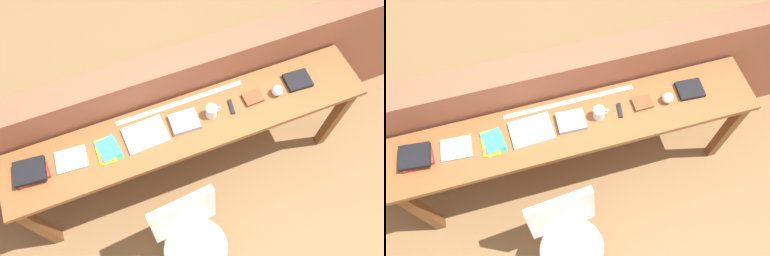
% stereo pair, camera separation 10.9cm
% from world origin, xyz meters
% --- Properties ---
extents(ground_plane, '(40.00, 40.00, 0.00)m').
position_xyz_m(ground_plane, '(0.00, 0.00, 0.00)').
color(ground_plane, olive).
extents(brick_wall_back, '(6.00, 0.20, 1.14)m').
position_xyz_m(brick_wall_back, '(0.00, 0.64, 0.57)').
color(brick_wall_back, '#935138').
rests_on(brick_wall_back, ground).
extents(sideboard, '(2.50, 0.44, 0.88)m').
position_xyz_m(sideboard, '(0.00, 0.30, 0.74)').
color(sideboard, brown).
rests_on(sideboard, ground).
extents(chair_white_moulded, '(0.47, 0.49, 0.89)m').
position_xyz_m(chair_white_moulded, '(-0.23, -0.33, 0.53)').
color(chair_white_moulded, silver).
rests_on(chair_white_moulded, ground).
extents(book_stack_leftmost, '(0.21, 0.18, 0.07)m').
position_xyz_m(book_stack_leftmost, '(-1.03, 0.32, 0.92)').
color(book_stack_leftmost, red).
rests_on(book_stack_leftmost, sideboard).
extents(magazine_cycling, '(0.21, 0.17, 0.01)m').
position_xyz_m(magazine_cycling, '(-0.79, 0.33, 0.89)').
color(magazine_cycling, '#9E9EA3').
rests_on(magazine_cycling, sideboard).
extents(pamphlet_pile_colourful, '(0.16, 0.20, 0.01)m').
position_xyz_m(pamphlet_pile_colourful, '(-0.56, 0.31, 0.89)').
color(pamphlet_pile_colourful, green).
rests_on(pamphlet_pile_colourful, sideboard).
extents(book_open_centre, '(0.28, 0.21, 0.02)m').
position_xyz_m(book_open_centre, '(-0.30, 0.32, 0.89)').
color(book_open_centre, white).
rests_on(book_open_centre, sideboard).
extents(book_grey_hardcover, '(0.19, 0.16, 0.04)m').
position_xyz_m(book_grey_hardcover, '(-0.03, 0.31, 0.90)').
color(book_grey_hardcover, '#9E9EA3').
rests_on(book_grey_hardcover, sideboard).
extents(mug, '(0.11, 0.08, 0.09)m').
position_xyz_m(mug, '(0.16, 0.31, 0.92)').
color(mug, white).
rests_on(mug, sideboard).
extents(multitool_folded, '(0.04, 0.11, 0.02)m').
position_xyz_m(multitool_folded, '(0.31, 0.31, 0.89)').
color(multitool_folded, black).
rests_on(multitool_folded, sideboard).
extents(leather_journal_brown, '(0.13, 0.10, 0.02)m').
position_xyz_m(leather_journal_brown, '(0.47, 0.32, 0.89)').
color(leather_journal_brown, brown).
rests_on(leather_journal_brown, sideboard).
extents(sports_ball_small, '(0.08, 0.08, 0.08)m').
position_xyz_m(sports_ball_small, '(0.64, 0.30, 0.92)').
color(sports_ball_small, silver).
rests_on(sports_ball_small, sideboard).
extents(book_repair_rightmost, '(0.18, 0.16, 0.03)m').
position_xyz_m(book_repair_rightmost, '(0.83, 0.33, 0.89)').
color(book_repair_rightmost, black).
rests_on(book_repair_rightmost, sideboard).
extents(ruler_metal_back_edge, '(0.91, 0.03, 0.00)m').
position_xyz_m(ruler_metal_back_edge, '(0.00, 0.47, 0.88)').
color(ruler_metal_back_edge, silver).
rests_on(ruler_metal_back_edge, sideboard).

